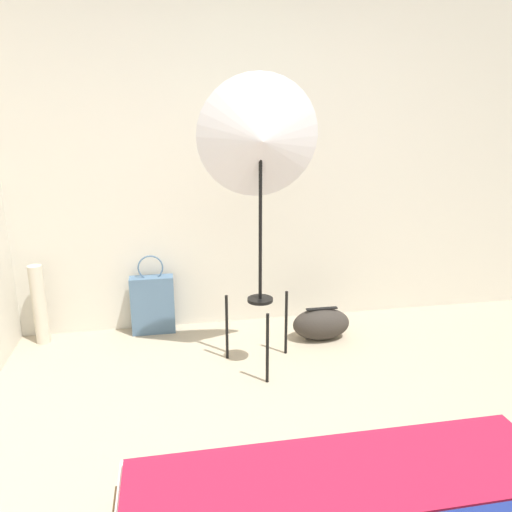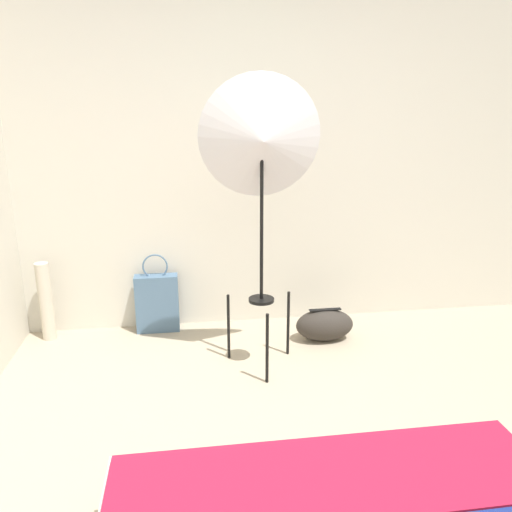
% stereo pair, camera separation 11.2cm
% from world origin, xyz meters
% --- Properties ---
extents(wall_back, '(8.00, 0.05, 2.60)m').
position_xyz_m(wall_back, '(0.00, 2.15, 1.30)').
color(wall_back, beige).
rests_on(wall_back, ground_plane).
extents(photo_umbrella, '(0.75, 0.38, 1.86)m').
position_xyz_m(photo_umbrella, '(-0.02, 1.38, 1.46)').
color(photo_umbrella, black).
rests_on(photo_umbrella, ground_plane).
extents(tote_bag, '(0.32, 0.12, 0.61)m').
position_xyz_m(tote_bag, '(-0.73, 2.02, 0.23)').
color(tote_bag, slate).
rests_on(tote_bag, ground_plane).
extents(duffel_bag, '(0.43, 0.23, 0.24)m').
position_xyz_m(duffel_bag, '(0.50, 1.68, 0.12)').
color(duffel_bag, '#332D28').
rests_on(duffel_bag, ground_plane).
extents(paper_roll, '(0.10, 0.10, 0.59)m').
position_xyz_m(paper_roll, '(-1.52, 1.99, 0.29)').
color(paper_roll, beige).
rests_on(paper_roll, ground_plane).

